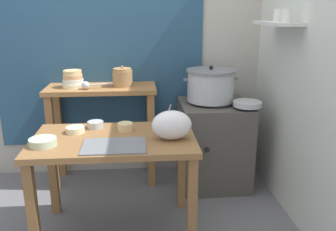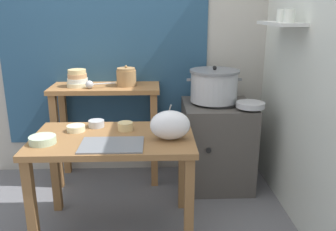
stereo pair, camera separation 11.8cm
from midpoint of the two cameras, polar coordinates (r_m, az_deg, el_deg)
ground_plane at (r=2.75m, az=-9.88°, el=-17.82°), size 9.00×9.00×0.00m
wall_back at (r=3.37m, az=-8.02°, el=12.37°), size 4.40×0.12×2.60m
wall_right at (r=2.72m, az=20.25°, el=10.47°), size 0.30×3.20×2.60m
prep_table at (r=2.47m, az=-9.97°, el=-5.91°), size 1.10×0.66×0.72m
back_shelf_table at (r=3.23m, az=-11.55°, el=0.75°), size 0.96×0.40×0.90m
stove_block at (r=3.24m, az=6.28°, el=-4.49°), size 0.60×0.61×0.78m
steamer_pot at (r=3.10m, az=5.79°, el=4.89°), size 0.48×0.43×0.31m
clay_pot at (r=3.15m, az=-8.42°, el=6.09°), size 0.17×0.17×0.18m
bowl_stack_enamel at (r=3.20m, az=-16.11°, el=5.59°), size 0.19×0.19×0.15m
ladle at (r=3.09m, az=-14.04°, el=4.75°), size 0.25×0.10×0.07m
serving_tray at (r=2.27m, az=-10.17°, el=-4.85°), size 0.40×0.28×0.01m
plastic_bag at (r=2.33m, az=-0.85°, el=-1.56°), size 0.27×0.17×0.20m
wide_pan at (r=2.99m, az=11.56°, el=1.85°), size 0.23×0.23×0.04m
prep_bowl_0 at (r=2.58m, az=-16.01°, el=-2.18°), size 0.13×0.13×0.04m
prep_bowl_1 at (r=2.40m, az=-20.87°, el=-3.97°), size 0.17×0.17×0.05m
prep_bowl_2 at (r=2.64m, az=-12.87°, el=-1.41°), size 0.12×0.12×0.05m
prep_bowl_3 at (r=2.54m, az=-8.21°, el=-1.80°), size 0.11×0.11×0.06m
prep_bowl_4 at (r=2.62m, az=-1.72°, el=-1.20°), size 0.17×0.17×0.17m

